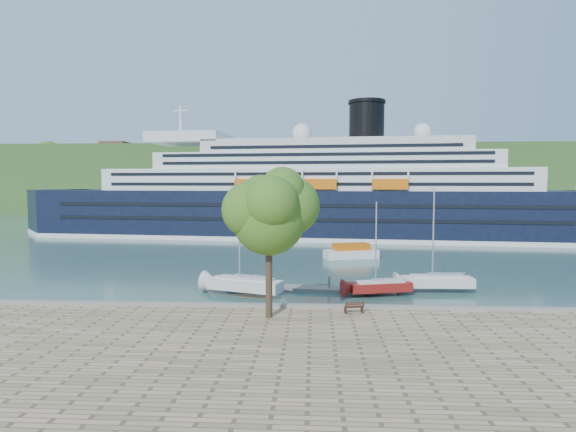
% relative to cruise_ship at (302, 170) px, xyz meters
% --- Properties ---
extents(ground, '(400.00, 400.00, 0.00)m').
position_rel_cruise_ship_xyz_m(ground, '(2.20, -57.78, -13.39)').
color(ground, '#2C4E49').
rests_on(ground, ground).
extents(far_hillside, '(400.00, 50.00, 24.00)m').
position_rel_cruise_ship_xyz_m(far_hillside, '(2.20, 87.22, -1.39)').
color(far_hillside, '#2B5020').
rests_on(far_hillside, ground).
extents(quay_coping, '(220.00, 0.50, 0.30)m').
position_rel_cruise_ship_xyz_m(quay_coping, '(2.20, -57.98, -12.24)').
color(quay_coping, slate).
rests_on(quay_coping, promenade).
extents(cruise_ship, '(120.41, 29.56, 26.78)m').
position_rel_cruise_ship_xyz_m(cruise_ship, '(0.00, 0.00, 0.00)').
color(cruise_ship, black).
rests_on(cruise_ship, ground).
extents(park_bench, '(1.66, 0.93, 1.01)m').
position_rel_cruise_ship_xyz_m(park_bench, '(5.51, -59.31, -11.89)').
color(park_bench, '#452413').
rests_on(park_bench, promenade).
extents(promenade_tree, '(7.22, 7.22, 11.95)m').
position_rel_cruise_ship_xyz_m(promenade_tree, '(-0.86, -60.75, -6.41)').
color(promenade_tree, '#2F5616').
rests_on(promenade_tree, promenade).
extents(floating_pontoon, '(17.11, 3.55, 0.38)m').
position_rel_cruise_ship_xyz_m(floating_pontoon, '(2.11, -47.44, -13.20)').
color(floating_pontoon, gray).
rests_on(floating_pontoon, ground).
extents(sailboat_white_near, '(8.46, 4.81, 10.55)m').
position_rel_cruise_ship_xyz_m(sailboat_white_near, '(-4.21, -50.02, -8.12)').
color(sailboat_white_near, silver).
rests_on(sailboat_white_near, ground).
extents(sailboat_red, '(7.00, 3.52, 8.71)m').
position_rel_cruise_ship_xyz_m(sailboat_red, '(8.85, -49.32, -9.04)').
color(sailboat_red, maroon).
rests_on(sailboat_red, ground).
extents(sailboat_white_far, '(7.72, 2.33, 9.90)m').
position_rel_cruise_ship_xyz_m(sailboat_white_far, '(14.86, -47.28, -8.44)').
color(sailboat_white_far, silver).
rests_on(sailboat_white_far, ground).
extents(tender_launch, '(8.27, 4.81, 2.16)m').
position_rel_cruise_ship_xyz_m(tender_launch, '(7.81, -26.16, -12.31)').
color(tender_launch, '#D3610C').
rests_on(tender_launch, ground).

